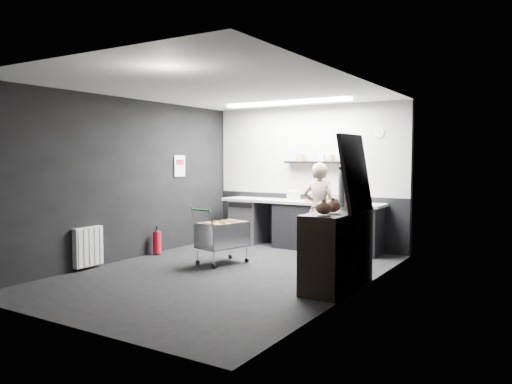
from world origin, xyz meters
The scene contains 22 objects.
floor centered at (0.00, 0.00, 0.00)m, with size 5.50×5.50×0.00m, color black.
ceiling centered at (0.00, 0.00, 2.70)m, with size 5.50×5.50×0.00m, color white.
wall_back centered at (0.00, 2.75, 1.35)m, with size 5.50×5.50×0.00m, color black.
wall_front centered at (0.00, -2.75, 1.35)m, with size 5.50×5.50×0.00m, color black.
wall_left centered at (-2.00, 0.00, 1.35)m, with size 5.50×5.50×0.00m, color black.
wall_right centered at (2.00, 0.00, 1.35)m, with size 5.50×5.50×0.00m, color black.
kitchen_wall_panel centered at (0.00, 2.73, 1.85)m, with size 3.95×0.02×1.70m, color #AFAEAA.
dado_panel centered at (0.00, 2.73, 0.50)m, with size 3.95×0.02×1.00m, color black.
floating_shelf centered at (0.20, 2.62, 1.62)m, with size 1.20×0.22×0.04m, color black.
wall_clock centered at (1.40, 2.72, 2.15)m, with size 0.20×0.20×0.03m, color silver.
poster centered at (-1.98, 1.30, 1.55)m, with size 0.02×0.30×0.40m, color white.
poster_red_band centered at (-1.98, 1.30, 1.62)m, with size 0.01×0.22×0.10m, color red.
radiator centered at (-1.94, -0.90, 0.35)m, with size 0.10×0.50×0.60m, color silver.
ceiling_strip centered at (0.00, 1.85, 2.67)m, with size 2.40×0.20×0.04m, color white.
prep_counter centered at (0.14, 2.42, 0.46)m, with size 3.20×0.61×0.90m.
person centered at (0.60, 1.97, 0.81)m, with size 0.59×0.39×1.63m, color beige.
shopping_cart centered at (-0.44, 0.51, 0.43)m, with size 0.69×0.96×0.92m.
sideboard centered at (1.74, 0.11, 0.63)m, with size 0.58×1.34×2.01m.
fire_extinguisher centered at (-1.85, 0.52, 0.23)m, with size 0.14×0.14×0.48m.
cardboard_box centered at (0.47, 2.37, 0.95)m, with size 0.50×0.38×0.10m, color #8E694B.
pink_tub centered at (-0.17, 2.42, 1.00)m, with size 0.19×0.19×0.19m, color #F5D4D9.
white_container centered at (-0.11, 2.37, 0.99)m, with size 0.20×0.16×0.18m, color silver.
Camera 1 is at (4.21, -5.96, 1.72)m, focal length 35.00 mm.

